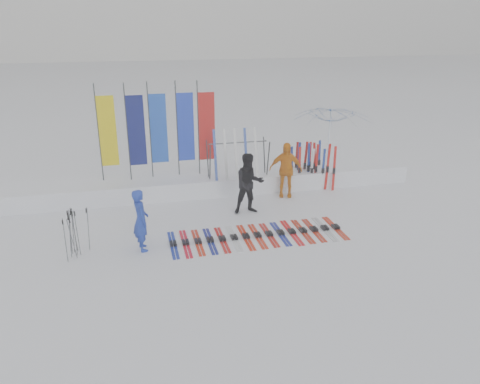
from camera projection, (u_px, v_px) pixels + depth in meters
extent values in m
plane|color=white|center=(247.00, 249.00, 12.28)|extent=(120.00, 120.00, 0.00)
cube|color=white|center=(215.00, 182.00, 16.37)|extent=(14.00, 1.60, 0.60)
imported|color=#1C35A6|center=(141.00, 220.00, 11.98)|extent=(0.50, 0.67, 1.66)
imported|color=black|center=(249.00, 184.00, 14.26)|extent=(0.93, 0.73, 1.90)
imported|color=orange|center=(286.00, 170.00, 15.62)|extent=(1.18, 0.77, 1.87)
imported|color=white|center=(330.00, 141.00, 17.73)|extent=(3.67, 3.71, 2.66)
cube|color=navy|center=(173.00, 244.00, 12.47)|extent=(0.17, 1.64, 0.07)
cube|color=red|center=(186.00, 243.00, 12.54)|extent=(0.17, 1.70, 0.07)
cube|color=red|center=(198.00, 241.00, 12.61)|extent=(0.17, 1.60, 0.07)
cube|color=navy|center=(210.00, 240.00, 12.68)|extent=(0.17, 1.61, 0.07)
cube|color=#AF100E|center=(222.00, 239.00, 12.75)|extent=(0.17, 1.61, 0.07)
cube|color=silver|center=(234.00, 238.00, 12.83)|extent=(0.17, 1.66, 0.07)
cube|color=red|center=(246.00, 236.00, 12.90)|extent=(0.17, 1.63, 0.07)
cube|color=red|center=(257.00, 235.00, 12.97)|extent=(0.17, 1.60, 0.07)
cube|color=#B4150E|center=(269.00, 234.00, 13.04)|extent=(0.17, 1.57, 0.07)
cube|color=navy|center=(280.00, 233.00, 13.11)|extent=(0.17, 1.58, 0.07)
cube|color=red|center=(292.00, 232.00, 13.19)|extent=(0.17, 1.68, 0.07)
cube|color=#AE210D|center=(303.00, 230.00, 13.26)|extent=(0.17, 1.60, 0.07)
cube|color=#AF210E|center=(314.00, 229.00, 13.33)|extent=(0.17, 1.58, 0.07)
cube|color=#B7BABF|center=(325.00, 228.00, 13.40)|extent=(0.17, 1.67, 0.07)
cube|color=red|center=(336.00, 227.00, 13.47)|extent=(0.17, 1.61, 0.07)
cylinder|color=#595B60|center=(73.00, 232.00, 11.85)|extent=(0.10, 0.14, 1.21)
cylinder|color=#595B60|center=(65.00, 240.00, 11.46)|extent=(0.02, 0.11, 1.14)
cylinder|color=#595B60|center=(77.00, 233.00, 11.73)|extent=(0.05, 0.06, 1.24)
cylinder|color=#595B60|center=(71.00, 233.00, 11.80)|extent=(0.06, 0.05, 1.18)
cylinder|color=#595B60|center=(70.00, 231.00, 11.96)|extent=(0.09, 0.02, 1.16)
cylinder|color=#595B60|center=(71.00, 236.00, 11.71)|extent=(0.09, 0.13, 1.14)
cylinder|color=#595B60|center=(72.00, 239.00, 11.55)|extent=(0.13, 0.15, 1.14)
cylinder|color=#595B60|center=(75.00, 233.00, 11.77)|extent=(0.02, 0.03, 1.23)
cylinder|color=#595B60|center=(74.00, 230.00, 11.96)|extent=(0.07, 0.03, 1.22)
cylinder|color=#595B60|center=(88.00, 229.00, 12.06)|extent=(0.06, 0.11, 1.17)
cylinder|color=#383A3F|center=(99.00, 133.00, 15.09)|extent=(0.04, 0.04, 3.20)
cube|color=yellow|center=(108.00, 131.00, 15.13)|extent=(0.55, 0.03, 2.30)
cylinder|color=#383A3F|center=(128.00, 133.00, 15.16)|extent=(0.04, 0.04, 3.20)
cube|color=#0C135A|center=(136.00, 131.00, 15.20)|extent=(0.55, 0.03, 2.30)
cylinder|color=#383A3F|center=(150.00, 131.00, 15.43)|extent=(0.04, 0.04, 3.20)
cube|color=blue|center=(159.00, 129.00, 15.48)|extent=(0.55, 0.03, 2.30)
cylinder|color=#383A3F|center=(177.00, 129.00, 15.66)|extent=(0.04, 0.04, 3.20)
cube|color=#1A35C3|center=(186.00, 127.00, 15.71)|extent=(0.55, 0.03, 2.30)
cylinder|color=#383A3F|center=(198.00, 128.00, 15.76)|extent=(0.04, 0.04, 3.20)
cube|color=red|center=(207.00, 127.00, 15.80)|extent=(0.55, 0.03, 2.30)
cylinder|color=#383A3F|center=(210.00, 163.00, 15.40)|extent=(0.04, 0.30, 1.23)
cylinder|color=#383A3F|center=(208.00, 158.00, 15.85)|extent=(0.04, 0.30, 1.23)
cylinder|color=#383A3F|center=(268.00, 159.00, 15.83)|extent=(0.04, 0.30, 1.23)
cylinder|color=#383A3F|center=(264.00, 155.00, 16.28)|extent=(0.04, 0.30, 1.23)
cylinder|color=#383A3F|center=(238.00, 143.00, 15.65)|extent=(2.00, 0.04, 0.04)
cube|color=red|center=(309.00, 162.00, 17.04)|extent=(0.09, 0.03, 1.51)
cube|color=red|center=(299.00, 168.00, 16.31)|extent=(0.09, 0.03, 1.53)
cube|color=red|center=(299.00, 163.00, 16.95)|extent=(0.09, 0.03, 1.49)
cube|color=red|center=(308.00, 165.00, 16.63)|extent=(0.09, 0.04, 1.55)
cube|color=red|center=(334.00, 169.00, 16.19)|extent=(0.09, 0.04, 1.59)
cube|color=silver|center=(312.00, 169.00, 16.33)|extent=(0.09, 0.04, 1.48)
cube|color=red|center=(296.00, 163.00, 16.91)|extent=(0.09, 0.04, 1.55)
cube|color=navy|center=(323.00, 169.00, 16.31)|extent=(0.09, 0.04, 1.49)
cube|color=red|center=(315.00, 164.00, 16.69)|extent=(0.09, 0.05, 1.60)
cube|color=navy|center=(308.00, 166.00, 16.41)|extent=(0.09, 0.03, 1.64)
cube|color=red|center=(316.00, 167.00, 16.33)|extent=(0.09, 0.04, 1.62)
cube|color=red|center=(328.00, 167.00, 16.28)|extent=(0.09, 0.03, 1.65)
cube|color=navy|center=(292.00, 167.00, 16.59)|extent=(0.09, 0.04, 1.48)
cube|color=navy|center=(298.00, 164.00, 16.67)|extent=(0.09, 0.03, 1.59)
cube|color=red|center=(305.00, 164.00, 16.72)|extent=(0.09, 0.04, 1.61)
cube|color=navy|center=(319.00, 161.00, 17.20)|extent=(0.09, 0.04, 1.55)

